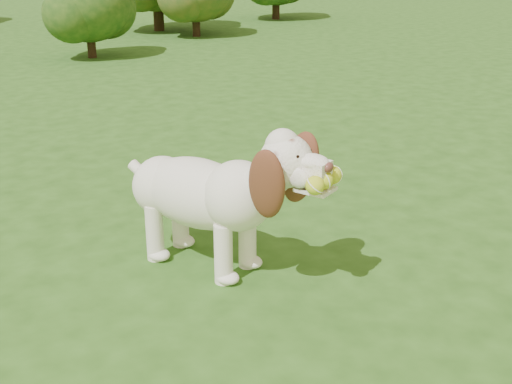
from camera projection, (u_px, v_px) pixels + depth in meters
ground at (307, 292)px, 3.31m from camera, size 80.00×80.00×0.00m
dog at (215, 190)px, 3.40m from camera, size 0.73×1.29×0.86m
shrub_c at (88, 6)px, 10.09m from camera, size 1.33×1.33×1.38m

